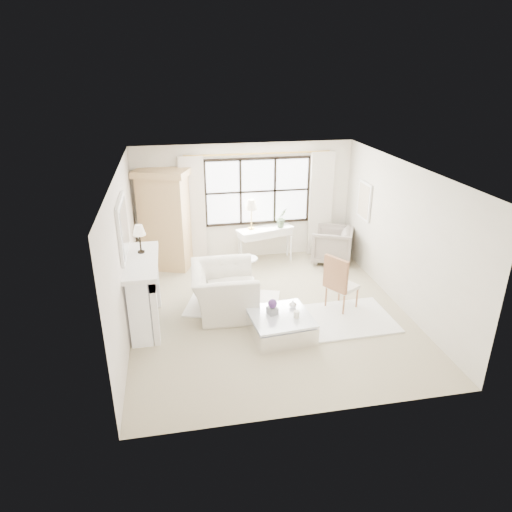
% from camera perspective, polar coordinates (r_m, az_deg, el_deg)
% --- Properties ---
extents(floor, '(5.50, 5.50, 0.00)m').
position_cam_1_polar(floor, '(8.63, 1.68, -7.01)').
color(floor, tan).
rests_on(floor, ground).
extents(ceiling, '(5.50, 5.50, 0.00)m').
position_cam_1_polar(ceiling, '(7.65, 1.92, 10.80)').
color(ceiling, white).
rests_on(ceiling, ground).
extents(wall_back, '(5.00, 0.00, 5.00)m').
position_cam_1_polar(wall_back, '(10.60, -1.41, 6.73)').
color(wall_back, white).
rests_on(wall_back, ground).
extents(wall_front, '(5.00, 0.00, 5.00)m').
position_cam_1_polar(wall_front, '(5.67, 7.83, -8.76)').
color(wall_front, silver).
rests_on(wall_front, ground).
extents(wall_left, '(0.00, 5.50, 5.50)m').
position_cam_1_polar(wall_left, '(7.92, -16.16, 0.06)').
color(wall_left, beige).
rests_on(wall_left, ground).
extents(wall_right, '(0.00, 5.50, 5.50)m').
position_cam_1_polar(wall_right, '(8.89, 17.74, 2.39)').
color(wall_right, beige).
rests_on(wall_right, ground).
extents(window_pane, '(2.40, 0.02, 1.50)m').
position_cam_1_polar(window_pane, '(10.57, 0.21, 8.09)').
color(window_pane, white).
rests_on(window_pane, wall_back).
extents(window_frame, '(2.50, 0.04, 1.50)m').
position_cam_1_polar(window_frame, '(10.56, 0.22, 8.07)').
color(window_frame, black).
rests_on(window_frame, wall_back).
extents(curtain_rod, '(3.30, 0.04, 0.04)m').
position_cam_1_polar(curtain_rod, '(10.32, 0.29, 12.68)').
color(curtain_rod, gold).
rests_on(curtain_rod, wall_back).
extents(curtain_left, '(0.55, 0.10, 2.47)m').
position_cam_1_polar(curtain_left, '(10.42, -7.87, 5.57)').
color(curtain_left, silver).
rests_on(curtain_left, ground).
extents(curtain_right, '(0.55, 0.10, 2.47)m').
position_cam_1_polar(curtain_right, '(10.96, 8.06, 6.43)').
color(curtain_right, silver).
rests_on(curtain_right, ground).
extents(fireplace, '(0.58, 1.66, 1.26)m').
position_cam_1_polar(fireplace, '(8.19, -14.05, -4.35)').
color(fireplace, white).
rests_on(fireplace, ground).
extents(mirror_frame, '(0.05, 1.15, 0.95)m').
position_cam_1_polar(mirror_frame, '(7.75, -16.34, 3.42)').
color(mirror_frame, white).
rests_on(mirror_frame, wall_left).
extents(mirror_glass, '(0.02, 1.00, 0.80)m').
position_cam_1_polar(mirror_glass, '(7.75, -16.11, 3.44)').
color(mirror_glass, silver).
rests_on(mirror_glass, wall_left).
extents(art_frame, '(0.04, 0.62, 0.82)m').
position_cam_1_polar(art_frame, '(10.27, 13.40, 6.73)').
color(art_frame, silver).
rests_on(art_frame, wall_right).
extents(art_canvas, '(0.01, 0.52, 0.72)m').
position_cam_1_polar(art_canvas, '(10.26, 13.30, 6.73)').
color(art_canvas, beige).
rests_on(art_canvas, wall_right).
extents(mantel_lamp, '(0.22, 0.22, 0.51)m').
position_cam_1_polar(mantel_lamp, '(8.07, -14.42, 3.01)').
color(mantel_lamp, black).
rests_on(mantel_lamp, fireplace).
extents(armoire, '(1.29, 1.04, 2.24)m').
position_cam_1_polar(armoire, '(10.27, -11.34, 4.51)').
color(armoire, tan).
rests_on(armoire, floor).
extents(console_table, '(1.37, 0.79, 0.80)m').
position_cam_1_polar(console_table, '(10.68, 1.12, 1.48)').
color(console_table, white).
rests_on(console_table, floor).
extents(console_lamp, '(0.28, 0.28, 0.69)m').
position_cam_1_polar(console_lamp, '(10.33, -0.59, 6.34)').
color(console_lamp, gold).
rests_on(console_lamp, console_table).
extents(orchid_plant, '(0.30, 0.27, 0.46)m').
position_cam_1_polar(orchid_plant, '(10.55, 3.24, 4.79)').
color(orchid_plant, '#536E49').
rests_on(orchid_plant, console_table).
extents(side_table, '(0.40, 0.40, 0.51)m').
position_cam_1_polar(side_table, '(9.73, -0.97, -1.20)').
color(side_table, white).
rests_on(side_table, floor).
extents(rug_left, '(2.02, 1.69, 0.03)m').
position_cam_1_polar(rug_left, '(8.90, -2.87, -5.91)').
color(rug_left, white).
rests_on(rug_left, floor).
extents(rug_right, '(1.75, 1.33, 0.03)m').
position_cam_1_polar(rug_right, '(8.53, 10.97, -7.72)').
color(rug_right, white).
rests_on(rug_right, floor).
extents(club_armchair, '(1.23, 1.39, 0.87)m').
position_cam_1_polar(club_armchair, '(8.48, -4.02, -4.30)').
color(club_armchair, silver).
rests_on(club_armchair, floor).
extents(wingback_chair, '(1.18, 1.17, 0.81)m').
position_cam_1_polar(wingback_chair, '(10.78, 9.50, 1.40)').
color(wingback_chair, gray).
rests_on(wingback_chair, floor).
extents(french_chair, '(0.66, 0.66, 1.08)m').
position_cam_1_polar(french_chair, '(8.75, 10.56, -4.66)').
color(french_chair, '#AC7148').
rests_on(french_chair, floor).
extents(coffee_table, '(1.09, 1.09, 0.38)m').
position_cam_1_polar(coffee_table, '(7.88, 3.06, -8.67)').
color(coffee_table, white).
rests_on(coffee_table, floor).
extents(planter_box, '(0.20, 0.20, 0.12)m').
position_cam_1_polar(planter_box, '(7.79, 2.06, -6.84)').
color(planter_box, gray).
rests_on(planter_box, coffee_table).
extents(planter_flowers, '(0.15, 0.15, 0.15)m').
position_cam_1_polar(planter_flowers, '(7.72, 2.07, -5.96)').
color(planter_flowers, '#4C2967').
rests_on(planter_flowers, planter_box).
extents(pillar_candle, '(0.10, 0.10, 0.12)m').
position_cam_1_polar(pillar_candle, '(7.71, 5.10, -7.26)').
color(pillar_candle, silver).
rests_on(pillar_candle, coffee_table).
extents(coffee_vase, '(0.13, 0.13, 0.14)m').
position_cam_1_polar(coffee_vase, '(7.99, 4.64, -6.00)').
color(coffee_vase, silver).
rests_on(coffee_vase, coffee_table).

